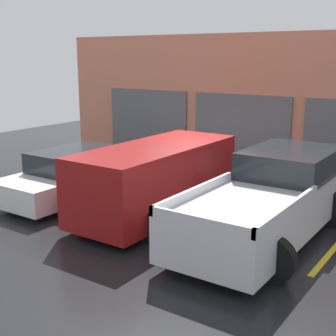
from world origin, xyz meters
TOP-DOWN VIEW (x-y plane):
  - ground_plane at (0.00, 0.00)m, footprint 28.00×28.00m
  - shophouse_building at (-0.01, 3.28)m, footprint 15.00×0.68m
  - pickup_truck at (2.77, -1.71)m, footprint 2.60×5.35m
  - sedan_white at (-2.77, -1.97)m, footprint 2.29×4.33m
  - sedan_side at (0.00, -2.00)m, footprint 2.29×4.66m
  - parking_stripe_far_left at (-4.16, -2.00)m, footprint 0.12×2.20m
  - parking_stripe_left at (-1.39, -2.00)m, footprint 0.12×2.20m
  - parking_stripe_centre at (1.39, -2.00)m, footprint 0.12×2.20m
  - parking_stripe_right at (4.16, -2.00)m, footprint 0.12×2.20m

SIDE VIEW (x-z plane):
  - ground_plane at x=0.00m, z-range 0.00..0.00m
  - parking_stripe_far_left at x=-4.16m, z-range 0.00..0.01m
  - parking_stripe_left at x=-1.39m, z-range 0.00..0.01m
  - parking_stripe_centre at x=1.39m, z-range 0.00..0.01m
  - parking_stripe_right at x=4.16m, z-range 0.00..0.01m
  - sedan_white at x=-2.77m, z-range -0.04..1.28m
  - pickup_truck at x=2.77m, z-range -0.04..1.69m
  - sedan_side at x=0.00m, z-range 0.07..1.81m
  - shophouse_building at x=-0.01m, z-range -0.05..4.48m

